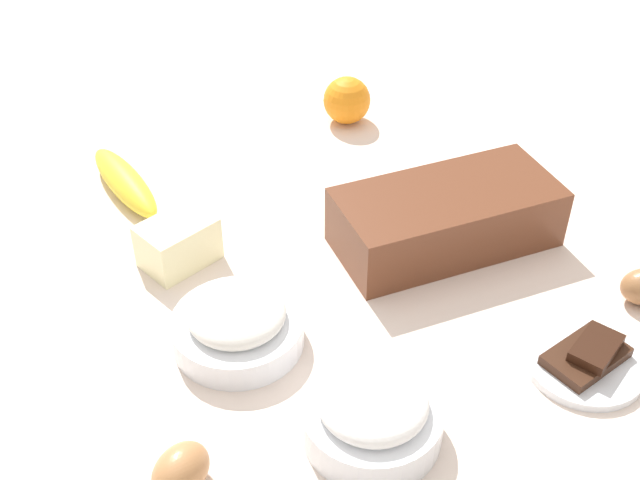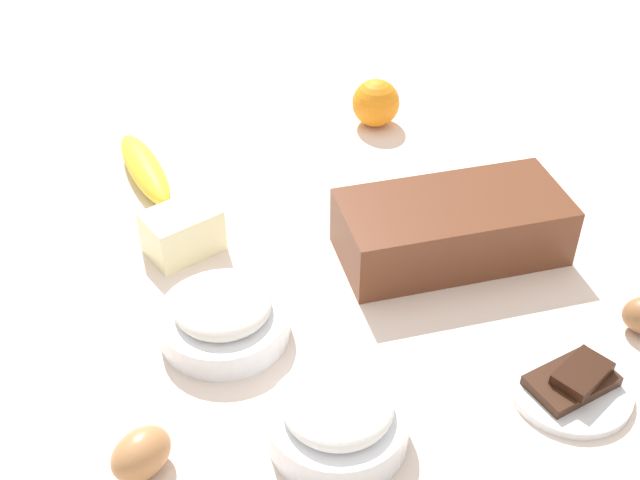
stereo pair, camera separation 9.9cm
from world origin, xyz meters
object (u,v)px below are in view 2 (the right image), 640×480
object	(u,v)px
banana	(145,169)
butter_block	(182,232)
flour_bowl	(224,316)
orange_fruit	(376,103)
egg_beside_bowl	(141,454)
chocolate_plate	(571,384)
loaf_pan	(452,226)
sugar_bowl	(338,417)

from	to	relation	value
banana	butter_block	distance (m)	0.18
flour_bowl	orange_fruit	world-z (taller)	orange_fruit
banana	egg_beside_bowl	xyz separation A→B (m)	(-0.13, -0.48, 0.00)
flour_bowl	chocolate_plate	size ratio (longest dim) A/B	1.14
loaf_pan	banana	distance (m)	0.45
sugar_bowl	flour_bowl	bearing A→B (deg)	106.87
sugar_bowl	banana	world-z (taller)	sugar_bowl
butter_block	chocolate_plate	size ratio (longest dim) A/B	0.69
flour_bowl	egg_beside_bowl	size ratio (longest dim) A/B	2.34
sugar_bowl	chocolate_plate	world-z (taller)	sugar_bowl
loaf_pan	butter_block	distance (m)	0.34
flour_bowl	butter_block	xyz separation A→B (m)	(0.00, 0.16, 0.00)
flour_bowl	egg_beside_bowl	xyz separation A→B (m)	(-0.13, -0.14, -0.00)
loaf_pan	chocolate_plate	world-z (taller)	loaf_pan
banana	sugar_bowl	bearing A→B (deg)	-83.42
sugar_bowl	chocolate_plate	distance (m)	0.25
flour_bowl	banana	bearing A→B (deg)	90.80
orange_fruit	butter_block	distance (m)	0.41
flour_bowl	orange_fruit	xyz separation A→B (m)	(0.37, 0.35, 0.01)
banana	orange_fruit	xyz separation A→B (m)	(0.37, 0.01, 0.02)
loaf_pan	chocolate_plate	bearing A→B (deg)	-81.67
orange_fruit	butter_block	bearing A→B (deg)	-153.15
flour_bowl	butter_block	world-z (taller)	flour_bowl
loaf_pan	egg_beside_bowl	bearing A→B (deg)	-150.24
banana	orange_fruit	bearing A→B (deg)	1.57
butter_block	egg_beside_bowl	bearing A→B (deg)	-113.02
loaf_pan	orange_fruit	distance (m)	0.33
loaf_pan	butter_block	xyz separation A→B (m)	(-0.31, 0.14, -0.01)
sugar_bowl	butter_block	xyz separation A→B (m)	(-0.06, 0.35, -0.00)
flour_bowl	loaf_pan	bearing A→B (deg)	4.44
orange_fruit	butter_block	world-z (taller)	orange_fruit
flour_bowl	sugar_bowl	world-z (taller)	sugar_bowl
flour_bowl	sugar_bowl	bearing A→B (deg)	-73.13
flour_bowl	egg_beside_bowl	bearing A→B (deg)	-132.40
chocolate_plate	banana	bearing A→B (deg)	118.63
loaf_pan	chocolate_plate	size ratio (longest dim) A/B	2.28
orange_fruit	chocolate_plate	bearing A→B (deg)	-96.18
flour_bowl	sugar_bowl	size ratio (longest dim) A/B	1.05
loaf_pan	chocolate_plate	distance (m)	0.25
butter_block	orange_fruit	bearing A→B (deg)	26.85
flour_bowl	butter_block	bearing A→B (deg)	89.83
chocolate_plate	egg_beside_bowl	bearing A→B (deg)	168.85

